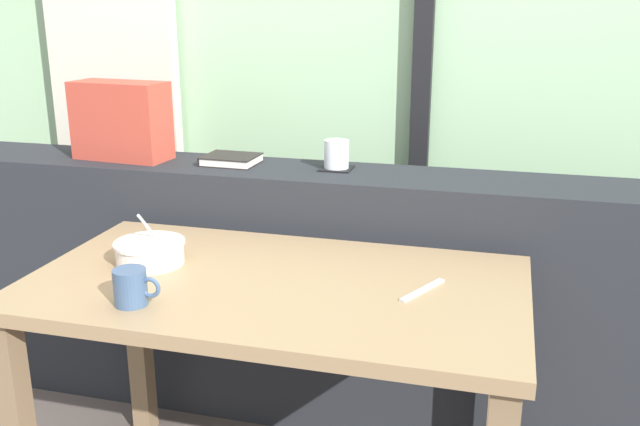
% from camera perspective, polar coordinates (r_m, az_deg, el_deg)
% --- Properties ---
extents(curtain_left_panel, '(0.56, 0.06, 2.50)m').
position_cam_1_polar(curtain_left_panel, '(3.04, -16.68, 13.87)').
color(curtain_left_panel, beige).
rests_on(curtain_left_panel, ground).
extents(window_divider_post, '(0.07, 0.05, 2.60)m').
position_cam_1_polar(window_divider_post, '(2.65, 8.47, 15.11)').
color(window_divider_post, black).
rests_on(window_divider_post, ground).
extents(dark_console_ledge, '(2.80, 0.30, 0.86)m').
position_cam_1_polar(dark_console_ledge, '(2.36, 0.04, -6.72)').
color(dark_console_ledge, '#23262B').
rests_on(dark_console_ledge, ground).
extents(breakfast_table, '(1.23, 0.68, 0.71)m').
position_cam_1_polar(breakfast_table, '(1.79, -3.66, -8.62)').
color(breakfast_table, '#826849').
rests_on(breakfast_table, ground).
extents(coaster_square, '(0.10, 0.10, 0.00)m').
position_cam_1_polar(coaster_square, '(2.24, 1.34, 3.64)').
color(coaster_square, black).
rests_on(coaster_square, dark_console_ledge).
extents(juice_glass, '(0.08, 0.08, 0.09)m').
position_cam_1_polar(juice_glass, '(2.23, 1.35, 4.74)').
color(juice_glass, white).
rests_on(juice_glass, coaster_square).
extents(closed_book, '(0.18, 0.15, 0.03)m').
position_cam_1_polar(closed_book, '(2.34, -7.27, 4.34)').
color(closed_book, black).
rests_on(closed_book, dark_console_ledge).
extents(throw_pillow, '(0.33, 0.17, 0.26)m').
position_cam_1_polar(throw_pillow, '(2.47, -15.87, 7.24)').
color(throw_pillow, '#B74233').
rests_on(throw_pillow, dark_console_ledge).
extents(soup_bowl, '(0.19, 0.19, 0.14)m').
position_cam_1_polar(soup_bowl, '(1.90, -13.66, -3.14)').
color(soup_bowl, silver).
rests_on(soup_bowl, breakfast_table).
extents(fork_utensil, '(0.09, 0.16, 0.01)m').
position_cam_1_polar(fork_utensil, '(1.70, 8.34, -6.22)').
color(fork_utensil, silver).
rests_on(fork_utensil, breakfast_table).
extents(ceramic_mug, '(0.11, 0.08, 0.08)m').
position_cam_1_polar(ceramic_mug, '(1.65, -15.10, -5.84)').
color(ceramic_mug, '#3D567A').
rests_on(ceramic_mug, breakfast_table).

